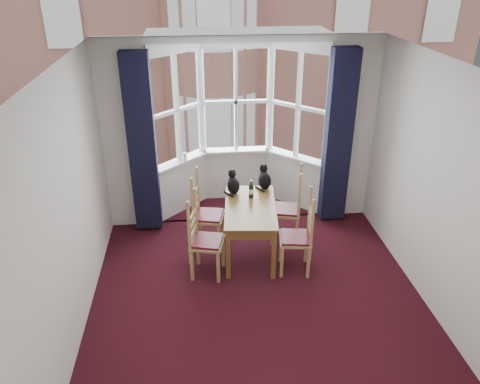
{
  "coord_description": "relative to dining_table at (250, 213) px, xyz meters",
  "views": [
    {
      "loc": [
        -0.67,
        -4.24,
        3.71
      ],
      "look_at": [
        -0.13,
        1.05,
        1.05
      ],
      "focal_mm": 35.0,
      "sensor_mm": 36.0,
      "label": 1
    }
  ],
  "objects": [
    {
      "name": "wall_back_pier_left",
      "position": [
        -1.68,
        1.02,
        0.76
      ],
      "size": [
        0.7,
        0.12,
        2.8
      ],
      "primitive_type": "cube",
      "color": "silver",
      "rests_on": "floor"
    },
    {
      "name": "cat_right",
      "position": [
        0.27,
        0.54,
        0.24
      ],
      "size": [
        0.2,
        0.27,
        0.36
      ],
      "color": "black",
      "rests_on": "dining_table"
    },
    {
      "name": "wall_back_pier_right",
      "position": [
        1.62,
        1.02,
        0.76
      ],
      "size": [
        0.7,
        0.12,
        2.8
      ],
      "primitive_type": "cube",
      "color": "silver",
      "rests_on": "floor"
    },
    {
      "name": "bay_window",
      "position": [
        -0.03,
        1.52,
        0.76
      ],
      "size": [
        2.76,
        0.94,
        2.8
      ],
      "color": "white",
      "rests_on": "floor"
    },
    {
      "name": "chair_left_far",
      "position": [
        -0.64,
        0.27,
        -0.16
      ],
      "size": [
        0.48,
        0.5,
        0.92
      ],
      "color": "tan",
      "rests_on": "floor"
    },
    {
      "name": "cat_left",
      "position": [
        -0.19,
        0.43,
        0.23
      ],
      "size": [
        0.21,
        0.27,
        0.34
      ],
      "color": "black",
      "rests_on": "dining_table"
    },
    {
      "name": "wine_bottle",
      "position": [
        0.04,
        0.25,
        0.22
      ],
      "size": [
        0.07,
        0.07,
        0.26
      ],
      "color": "black",
      "rests_on": "dining_table"
    },
    {
      "name": "ceiling",
      "position": [
        -0.03,
        -1.23,
        2.16
      ],
      "size": [
        4.5,
        4.5,
        0.0
      ],
      "primitive_type": "plane",
      "rotation": [
        3.14,
        0.0,
        0.0
      ],
      "color": "white",
      "rests_on": "floor"
    },
    {
      "name": "dining_table",
      "position": [
        0.0,
        0.0,
        0.0
      ],
      "size": [
        0.8,
        1.32,
        0.74
      ],
      "color": "brown",
      "rests_on": "floor"
    },
    {
      "name": "floor",
      "position": [
        -0.03,
        -1.23,
        -0.64
      ],
      "size": [
        4.5,
        4.5,
        0.0
      ],
      "primitive_type": "plane",
      "color": "black",
      "rests_on": "ground"
    },
    {
      "name": "street",
      "position": [
        -0.03,
        31.02,
        -6.64
      ],
      "size": [
        80.0,
        80.0,
        0.0
      ],
      "primitive_type": "plane",
      "color": "#333335",
      "rests_on": "ground"
    },
    {
      "name": "curtain_left",
      "position": [
        -1.45,
        0.84,
        0.71
      ],
      "size": [
        0.38,
        0.22,
        2.6
      ],
      "primitive_type": "cube",
      "color": "black",
      "rests_on": "floor"
    },
    {
      "name": "candle_tall",
      "position": [
        -0.87,
        1.37,
        0.3
      ],
      "size": [
        0.06,
        0.06,
        0.13
      ],
      "primitive_type": "cylinder",
      "color": "white",
      "rests_on": "bay_window"
    },
    {
      "name": "wall_right",
      "position": [
        1.97,
        -1.23,
        0.76
      ],
      "size": [
        0.0,
        4.5,
        4.5
      ],
      "primitive_type": "plane",
      "rotation": [
        1.57,
        0.0,
        -1.57
      ],
      "color": "silver",
      "rests_on": "floor"
    },
    {
      "name": "chair_right_near",
      "position": [
        0.62,
        -0.46,
        -0.16
      ],
      "size": [
        0.46,
        0.47,
        0.92
      ],
      "color": "tan",
      "rests_on": "floor"
    },
    {
      "name": "tenement_building",
      "position": [
        -0.03,
        12.78,
        0.96
      ],
      "size": [
        18.4,
        7.8,
        15.2
      ],
      "color": "#A16453",
      "rests_on": "street"
    },
    {
      "name": "wall_left",
      "position": [
        -2.03,
        -1.23,
        0.76
      ],
      "size": [
        0.0,
        4.5,
        4.5
      ],
      "primitive_type": "plane",
      "rotation": [
        1.57,
        0.0,
        1.57
      ],
      "color": "silver",
      "rests_on": "floor"
    },
    {
      "name": "curtain_right",
      "position": [
        1.39,
        0.84,
        0.71
      ],
      "size": [
        0.38,
        0.22,
        2.6
      ],
      "primitive_type": "cube",
      "color": "black",
      "rests_on": "floor"
    },
    {
      "name": "chair_right_far",
      "position": [
        0.65,
        0.29,
        -0.16
      ],
      "size": [
        0.49,
        0.5,
        0.92
      ],
      "color": "tan",
      "rests_on": "floor"
    },
    {
      "name": "chair_left_near",
      "position": [
        -0.69,
        -0.4,
        -0.16
      ],
      "size": [
        0.49,
        0.5,
        0.92
      ],
      "color": "tan",
      "rests_on": "floor"
    },
    {
      "name": "wall_near",
      "position": [
        -0.03,
        -3.48,
        0.76
      ],
      "size": [
        4.0,
        0.0,
        4.0
      ],
      "primitive_type": "plane",
      "rotation": [
        -1.57,
        0.0,
        0.0
      ],
      "color": "silver",
      "rests_on": "floor"
    }
  ]
}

